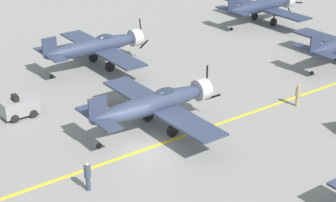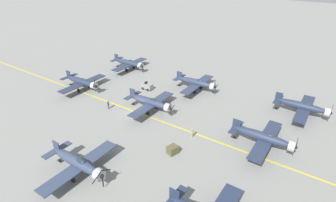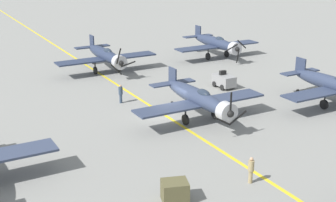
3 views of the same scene
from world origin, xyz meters
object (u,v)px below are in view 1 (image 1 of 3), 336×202
airplane_far_left (263,6)px  airplane_mid_left (97,46)px  ground_crew_walking (88,175)px  tow_tractor (20,107)px  airplane_mid_center (156,104)px  ground_crew_inspecting (298,94)px

airplane_far_left → airplane_mid_left: bearing=-100.7°
ground_crew_walking → airplane_mid_left: bearing=148.8°
airplane_far_left → tow_tractor: bearing=-91.9°
airplane_mid_center → tow_tractor: size_ratio=4.62×
airplane_mid_left → tow_tractor: airplane_mid_left is taller
airplane_mid_center → airplane_far_left: bearing=124.2°
airplane_mid_center → ground_crew_walking: airplane_mid_center is taller
airplane_far_left → airplane_mid_center: airplane_mid_center is taller
airplane_mid_center → ground_crew_walking: 8.55m
ground_crew_inspecting → airplane_far_left: bearing=142.1°
airplane_mid_left → tow_tractor: size_ratio=4.62×
ground_crew_walking → ground_crew_inspecting: size_ratio=1.02×
tow_tractor → airplane_far_left: bearing=102.6°
airplane_far_left → tow_tractor: 32.37m
tow_tractor → ground_crew_walking: size_ratio=1.43×
tow_tractor → ground_crew_inspecting: (10.64, 17.83, 0.18)m
airplane_mid_center → tow_tractor: 10.27m
airplane_far_left → airplane_mid_left: 21.92m
airplane_mid_center → airplane_mid_left: bearing=171.4°
airplane_far_left → ground_crew_walking: bearing=-74.5°
airplane_mid_center → tow_tractor: bearing=-134.3°
airplane_mid_center → ground_crew_inspecting: 11.47m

